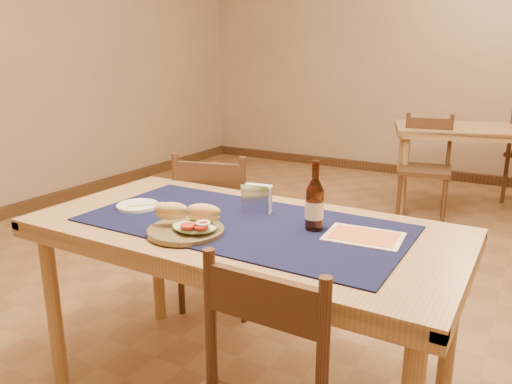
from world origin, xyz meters
The scene contains 13 objects.
room centered at (0.00, 0.00, 1.40)m, with size 6.04×7.04×2.84m.
main_table centered at (0.00, -0.80, 0.67)m, with size 1.60×0.80×0.75m.
placemat centered at (0.00, -0.80, 0.75)m, with size 1.20×0.60×0.01m, color #0E1235.
baseboard centered at (0.00, 0.00, 0.05)m, with size 6.00×7.00×0.10m.
back_table centered at (0.50, 2.42, 0.67)m, with size 1.68×1.17×0.75m.
chair_main_far centered at (-0.51, -0.21, 0.46)m, with size 0.50×0.50×0.89m.
chair_back_near centered at (0.11, 1.91, 0.46)m, with size 0.47×0.47×0.88m.
sandwich_plate centered at (-0.11, -0.99, 0.78)m, with size 0.27×0.27×0.10m.
side_plate centered at (-0.47, -0.85, 0.76)m, with size 0.17×0.17×0.01m.
fork centered at (-0.43, -0.84, 0.77)m, with size 0.11×0.12×0.00m.
beer_bottle centered at (0.26, -0.73, 0.85)m, with size 0.07×0.07×0.25m.
napkin_holder centered at (-0.02, -0.66, 0.81)m, with size 0.13×0.06×0.11m.
menu_card centered at (0.44, -0.72, 0.76)m, with size 0.27×0.21×0.01m.
Camera 1 is at (0.93, -2.30, 1.36)m, focal length 35.00 mm.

